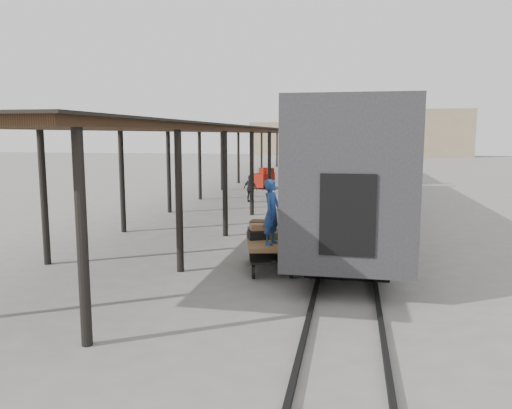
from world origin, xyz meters
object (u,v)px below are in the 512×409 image
object	(u,v)px
pedestrian	(250,189)
baggage_cart	(270,246)
porter	(272,212)
luggage_tug	(264,179)

from	to	relation	value
pedestrian	baggage_cart	bearing A→B (deg)	128.18
baggage_cart	pedestrian	size ratio (longest dim) A/B	1.71
pedestrian	porter	bearing A→B (deg)	128.18
luggage_tug	pedestrian	distance (m)	7.32
luggage_tug	porter	bearing A→B (deg)	-58.44
baggage_cart	luggage_tug	size ratio (longest dim) A/B	1.42
porter	luggage_tug	bearing A→B (deg)	26.14
baggage_cart	porter	xyz separation A→B (m)	(0.16, -0.65, 1.09)
baggage_cart	pedestrian	world-z (taller)	pedestrian
baggage_cart	porter	world-z (taller)	porter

